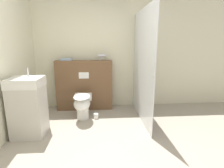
{
  "coord_description": "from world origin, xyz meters",
  "views": [
    {
      "loc": [
        -0.09,
        -2.01,
        1.5
      ],
      "look_at": [
        0.16,
        1.3,
        0.75
      ],
      "focal_mm": 28.0,
      "sensor_mm": 36.0,
      "label": 1
    }
  ],
  "objects": [
    {
      "name": "wall_back",
      "position": [
        0.0,
        2.19,
        1.25
      ],
      "size": [
        8.0,
        0.06,
        2.5
      ],
      "color": "beige",
      "rests_on": "ground_plane"
    },
    {
      "name": "toilet",
      "position": [
        -0.44,
        1.36,
        0.32
      ],
      "size": [
        0.36,
        0.64,
        0.51
      ],
      "color": "white",
      "rests_on": "ground_plane"
    },
    {
      "name": "folded_towel",
      "position": [
        -0.81,
        1.95,
        1.17
      ],
      "size": [
        0.25,
        0.12,
        0.06
      ],
      "color": "#8C9EAD",
      "rests_on": "partition_panel"
    },
    {
      "name": "sink_vanity",
      "position": [
        -1.26,
        0.81,
        0.49
      ],
      "size": [
        0.51,
        0.48,
        1.12
      ],
      "color": "beige",
      "rests_on": "ground_plane"
    },
    {
      "name": "ground_plane",
      "position": [
        0.0,
        0.0,
        0.0
      ],
      "size": [
        12.0,
        12.0,
        0.0
      ],
      "primitive_type": "plane",
      "color": "#9E9384"
    },
    {
      "name": "partition_panel",
      "position": [
        -0.43,
        1.97,
        0.57
      ],
      "size": [
        1.28,
        0.24,
        1.15
      ],
      "color": "brown",
      "rests_on": "ground_plane"
    },
    {
      "name": "hair_drier",
      "position": [
        -0.01,
        1.97,
        1.25
      ],
      "size": [
        0.21,
        0.07,
        0.14
      ],
      "color": "#B7B7BC",
      "rests_on": "partition_panel"
    },
    {
      "name": "spare_toilet_roll",
      "position": [
        -0.17,
        1.38,
        0.05
      ],
      "size": [
        0.1,
        0.1,
        0.11
      ],
      "color": "white",
      "rests_on": "ground_plane"
    },
    {
      "name": "shower_glass",
      "position": [
        0.75,
        1.34,
        1.08
      ],
      "size": [
        0.04,
        1.64,
        2.15
      ],
      "color": "silver",
      "rests_on": "ground_plane"
    }
  ]
}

